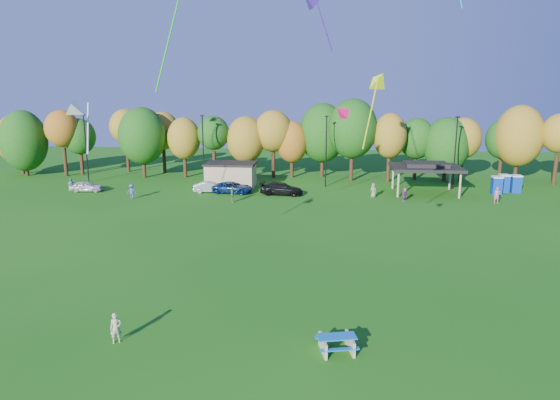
# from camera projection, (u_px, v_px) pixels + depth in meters

# --- Properties ---
(ground) EXTENTS (160.00, 160.00, 0.00)m
(ground) POSITION_uv_depth(u_px,v_px,m) (279.00, 334.00, 25.93)
(ground) COLOR #19600F
(ground) RESTS_ON ground
(tree_line) EXTENTS (93.57, 10.55, 11.15)m
(tree_line) POSITION_uv_depth(u_px,v_px,m) (305.00, 137.00, 68.91)
(tree_line) COLOR black
(tree_line) RESTS_ON ground
(lamp_posts) EXTENTS (64.50, 0.25, 9.09)m
(lamp_posts) POSITION_uv_depth(u_px,v_px,m) (326.00, 149.00, 63.49)
(lamp_posts) COLOR black
(lamp_posts) RESTS_ON ground
(utility_building) EXTENTS (6.30, 4.30, 3.25)m
(utility_building) POSITION_uv_depth(u_px,v_px,m) (231.00, 175.00, 63.42)
(utility_building) COLOR tan
(utility_building) RESTS_ON ground
(pavilion) EXTENTS (8.20, 6.20, 3.77)m
(pavilion) POSITION_uv_depth(u_px,v_px,m) (426.00, 167.00, 59.79)
(pavilion) COLOR tan
(pavilion) RESTS_ON ground
(porta_potties) EXTENTS (3.75, 2.54, 2.18)m
(porta_potties) POSITION_uv_depth(u_px,v_px,m) (505.00, 184.00, 60.46)
(porta_potties) COLOR #0B359A
(porta_potties) RESTS_ON ground
(picnic_table) EXTENTS (2.18, 1.94, 0.81)m
(picnic_table) POSITION_uv_depth(u_px,v_px,m) (337.00, 342.00, 24.09)
(picnic_table) COLOR tan
(picnic_table) RESTS_ON ground
(kite_flyer) EXTENTS (0.68, 0.60, 1.56)m
(kite_flyer) POSITION_uv_depth(u_px,v_px,m) (116.00, 328.00, 24.88)
(kite_flyer) COLOR #BAAE8B
(kite_flyer) RESTS_ON ground
(car_a) EXTENTS (4.18, 2.15, 1.36)m
(car_a) POSITION_uv_depth(u_px,v_px,m) (86.00, 186.00, 61.33)
(car_a) COLOR silver
(car_a) RESTS_ON ground
(car_b) EXTENTS (4.19, 2.18, 1.31)m
(car_b) POSITION_uv_depth(u_px,v_px,m) (210.00, 187.00, 60.88)
(car_b) COLOR #9D9EA3
(car_b) RESTS_ON ground
(car_c) EXTENTS (5.09, 2.68, 1.36)m
(car_c) POSITION_uv_depth(u_px,v_px,m) (233.00, 188.00, 60.43)
(car_c) COLOR navy
(car_c) RESTS_ON ground
(car_d) EXTENTS (5.24, 2.47, 1.48)m
(car_d) POSITION_uv_depth(u_px,v_px,m) (282.00, 189.00, 59.43)
(car_d) COLOR black
(car_d) RESTS_ON ground
(far_person_0) EXTENTS (1.25, 0.96, 1.71)m
(far_person_0) POSITION_uv_depth(u_px,v_px,m) (132.00, 191.00, 57.33)
(far_person_0) COLOR #474D9E
(far_person_0) RESTS_ON ground
(far_person_1) EXTENTS (0.96, 0.94, 1.67)m
(far_person_1) POSITION_uv_depth(u_px,v_px,m) (373.00, 190.00, 58.10)
(far_person_1) COLOR #83865C
(far_person_1) RESTS_ON ground
(far_person_2) EXTENTS (0.81, 0.65, 1.57)m
(far_person_2) POSITION_uv_depth(u_px,v_px,m) (71.00, 184.00, 62.04)
(far_person_2) COLOR teal
(far_person_2) RESTS_ON ground
(far_person_3) EXTENTS (1.13, 1.48, 1.56)m
(far_person_3) POSITION_uv_depth(u_px,v_px,m) (404.00, 194.00, 56.14)
(far_person_3) COLOR #AC489B
(far_person_3) RESTS_ON ground
(far_person_4) EXTENTS (0.56, 1.11, 1.83)m
(far_person_4) POSITION_uv_depth(u_px,v_px,m) (232.00, 194.00, 55.41)
(far_person_4) COLOR #5D7B4B
(far_person_4) RESTS_ON ground
(far_person_5) EXTENTS (0.71, 0.51, 1.83)m
(far_person_5) POSITION_uv_depth(u_px,v_px,m) (497.00, 195.00, 54.97)
(far_person_5) COLOR #C45C7C
(far_person_5) RESTS_ON ground
(kite_2) EXTENTS (1.29, 1.21, 1.05)m
(kite_2) POSITION_uv_depth(u_px,v_px,m) (341.00, 112.00, 25.82)
(kite_2) COLOR #FF0E5E
(kite_9) EXTENTS (1.40, 2.28, 3.52)m
(kite_9) POSITION_uv_depth(u_px,v_px,m) (75.00, 105.00, 27.15)
(kite_9) COLOR silver
(kite_10) EXTENTS (2.86, 1.74, 4.55)m
(kite_10) POSITION_uv_depth(u_px,v_px,m) (309.00, 1.00, 36.92)
(kite_10) COLOR navy
(kite_13) EXTENTS (2.01, 3.31, 5.52)m
(kite_13) POSITION_uv_depth(u_px,v_px,m) (379.00, 80.00, 33.29)
(kite_13) COLOR #ECFF1A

